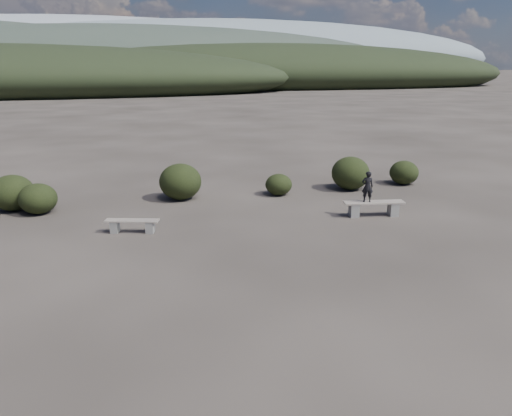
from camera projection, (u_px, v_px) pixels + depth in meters
name	position (u px, v px, depth m)	size (l,w,h in m)	color
ground	(305.00, 300.00, 10.71)	(1200.00, 1200.00, 0.00)	#2C2622
bench_left	(132.00, 225.00, 14.97)	(1.63, 0.78, 0.40)	slate
bench_right	(374.00, 207.00, 16.60)	(2.05, 0.76, 0.50)	slate
seated_person	(367.00, 187.00, 16.39)	(0.38, 0.25, 1.03)	black
shrub_a	(38.00, 199.00, 16.86)	(1.26, 1.26, 1.03)	black
shrub_b	(180.00, 182.00, 18.65)	(1.58, 1.58, 1.35)	black
shrub_c	(279.00, 185.00, 19.33)	(1.04, 1.04, 0.83)	black
shrub_d	(350.00, 173.00, 20.15)	(1.53, 1.53, 1.34)	black
shrub_e	(404.00, 173.00, 21.08)	(1.21, 1.21, 1.00)	black
shrub_f	(12.00, 193.00, 17.22)	(1.47, 1.47, 1.24)	black
mountain_ridges	(110.00, 57.00, 320.86)	(500.00, 400.00, 56.00)	black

